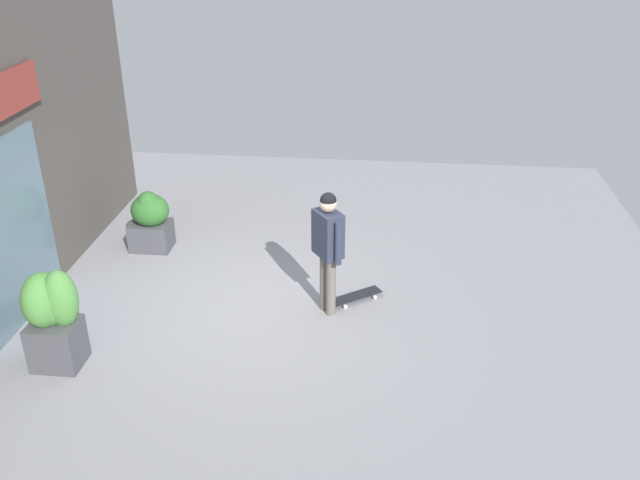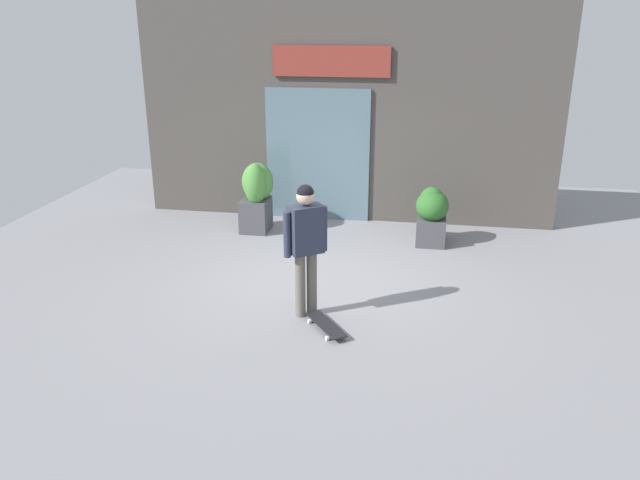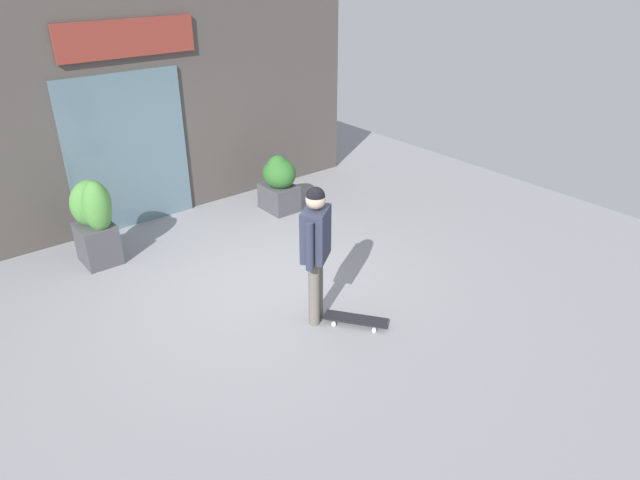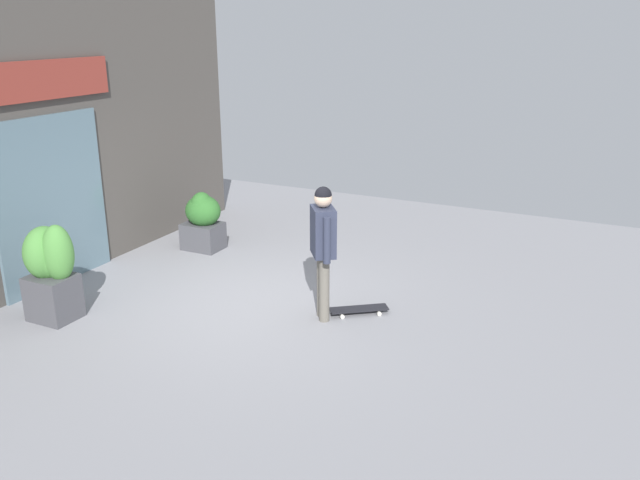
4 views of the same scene
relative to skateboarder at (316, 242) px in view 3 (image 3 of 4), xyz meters
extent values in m
plane|color=gray|center=(-0.05, 1.03, -1.05)|extent=(12.00, 12.00, 0.00)
cube|color=#4C4742|center=(-0.05, 4.08, 0.94)|extent=(7.47, 0.25, 3.97)
cube|color=slate|center=(-0.55, 3.93, 0.15)|extent=(1.89, 0.06, 2.39)
cube|color=maroon|center=(-0.31, 3.91, 1.79)|extent=(2.04, 0.05, 0.52)
cylinder|color=#666056|center=(0.06, 0.05, -0.62)|extent=(0.13, 0.13, 0.85)
cylinder|color=#666056|center=(-0.06, -0.05, -0.62)|extent=(0.13, 0.13, 0.85)
cube|color=#2D3347|center=(0.00, 0.00, 0.10)|extent=(0.48, 0.45, 0.60)
cylinder|color=#2D3347|center=(0.20, 0.15, 0.07)|extent=(0.09, 0.09, 0.57)
cylinder|color=#2D3347|center=(-0.20, -0.15, 0.07)|extent=(0.09, 0.09, 0.57)
sphere|color=beige|center=(0.00, 0.00, 0.52)|extent=(0.22, 0.22, 0.22)
sphere|color=black|center=(0.00, 0.00, 0.56)|extent=(0.21, 0.21, 0.21)
cube|color=black|center=(0.32, -0.36, -0.98)|extent=(0.61, 0.73, 0.02)
cylinder|color=silver|center=(0.55, -0.49, -1.02)|extent=(0.06, 0.06, 0.05)
cylinder|color=silver|center=(0.37, -0.62, -1.02)|extent=(0.06, 0.06, 0.05)
cylinder|color=silver|center=(0.26, -0.10, -1.02)|extent=(0.06, 0.06, 0.05)
cylinder|color=silver|center=(0.08, -0.23, -1.02)|extent=(0.06, 0.06, 0.05)
cube|color=#47474C|center=(-1.49, 3.05, -0.76)|extent=(0.47, 0.56, 0.58)
ellipsoid|color=#4C8C3D|center=(-1.46, 3.12, -0.19)|extent=(0.55, 0.46, 0.68)
ellipsoid|color=#4C8C3D|center=(-1.45, 3.07, -0.22)|extent=(0.44, 0.45, 0.60)
ellipsoid|color=#4C8C3D|center=(-1.45, 2.91, -0.16)|extent=(0.38, 0.38, 0.72)
cube|color=#47474C|center=(1.54, 2.93, -0.83)|extent=(0.47, 0.62, 0.44)
ellipsoid|color=#2D6628|center=(1.54, 2.91, -0.39)|extent=(0.53, 0.59, 0.51)
ellipsoid|color=#2D6628|center=(1.52, 2.92, -0.37)|extent=(0.43, 0.38, 0.57)
camera|label=1|loc=(-7.68, -0.71, 3.89)|focal=38.04mm
camera|label=2|loc=(1.40, -7.05, 2.60)|focal=35.07mm
camera|label=3|loc=(-3.53, -4.45, 2.95)|focal=32.04mm
camera|label=4|loc=(-6.83, -3.27, 2.53)|focal=36.71mm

